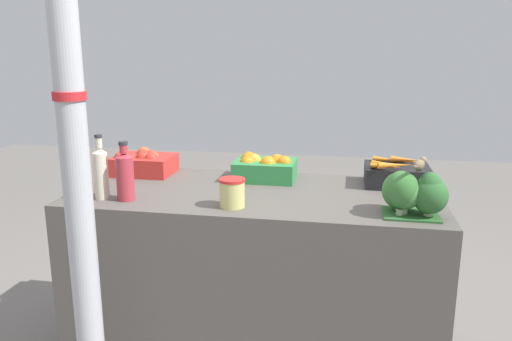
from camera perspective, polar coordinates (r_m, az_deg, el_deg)
name	(u,v)px	position (r m, az deg, el deg)	size (l,w,h in m)	color
market_table	(256,274)	(2.51, 0.00, -11.73)	(1.70, 0.79, 0.85)	#56514C
support_pole	(72,127)	(1.83, -20.25, 4.66)	(0.11, 0.11, 2.48)	#B7BABF
apple_crate	(145,163)	(2.75, -12.62, 0.89)	(0.31, 0.25, 0.13)	red
orange_crate	(265,167)	(2.57, 1.05, 0.36)	(0.31, 0.25, 0.13)	#2D8442
carrot_crate	(396,174)	(2.55, 15.75, -0.42)	(0.31, 0.26, 0.14)	black
broccoli_pile	(412,192)	(2.08, 17.35, -2.42)	(0.25, 0.20, 0.19)	#2D602D
juice_bottle_golden	(77,172)	(2.38, -19.74, -0.14)	(0.07, 0.07, 0.28)	gold
juice_bottle_cloudy	(101,172)	(2.32, -17.32, -0.14)	(0.06, 0.06, 0.29)	beige
juice_bottle_ruby	(125,175)	(2.27, -14.75, -0.52)	(0.08, 0.08, 0.26)	#B2333D
pickle_jar	(232,193)	(2.11, -2.75, -2.55)	(0.11, 0.11, 0.12)	#D1CC75
sparrow_bird	(420,164)	(2.05, 18.20, 0.70)	(0.07, 0.13, 0.05)	#4C3D2D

